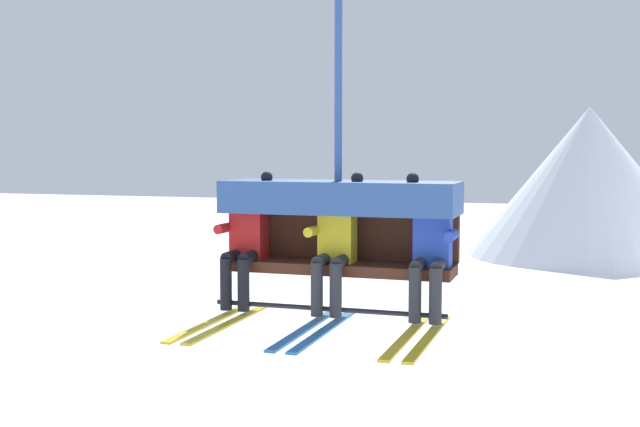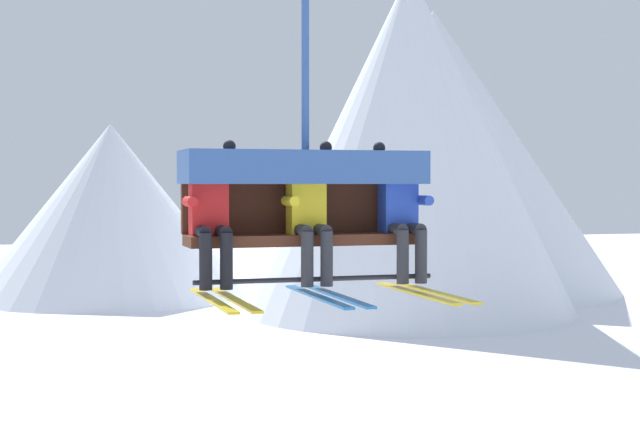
# 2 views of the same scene
# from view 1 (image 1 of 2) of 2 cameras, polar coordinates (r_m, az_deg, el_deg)

# --- Properties ---
(mountain_peak_west) EXTENTS (15.83, 15.83, 9.98)m
(mountain_peak_west) POSITION_cam_1_polar(r_m,az_deg,el_deg) (56.25, 18.53, 2.14)
(mountain_peak_west) COLOR white
(mountain_peak_west) RESTS_ON ground_plane
(chairlift_chair) EXTENTS (2.20, 0.74, 3.19)m
(chairlift_chair) POSITION_cam_1_polar(r_m,az_deg,el_deg) (7.46, 1.46, 0.21)
(chairlift_chair) COLOR #512819
(skier_red) EXTENTS (0.48, 1.70, 1.34)m
(skier_red) POSITION_cam_1_polar(r_m,az_deg,el_deg) (7.59, -5.41, -1.93)
(skier_red) COLOR red
(skier_yellow) EXTENTS (0.48, 1.70, 1.34)m
(skier_yellow) POSITION_cam_1_polar(r_m,az_deg,el_deg) (7.29, 1.00, -2.19)
(skier_yellow) COLOR yellow
(skier_blue) EXTENTS (0.48, 1.70, 1.34)m
(skier_blue) POSITION_cam_1_polar(r_m,az_deg,el_deg) (7.08, 7.82, -2.43)
(skier_blue) COLOR #2847B7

